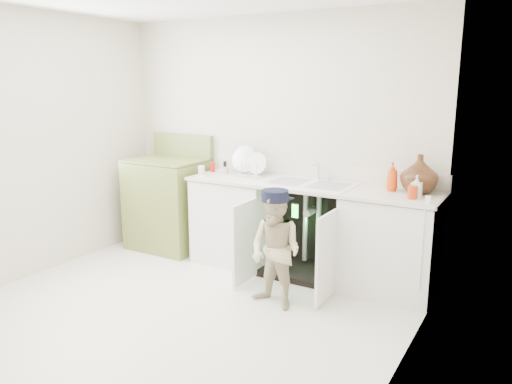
% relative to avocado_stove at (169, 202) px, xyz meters
% --- Properties ---
extents(ground, '(3.50, 3.50, 0.00)m').
position_rel_avocado_stove_xyz_m(ground, '(1.15, -1.18, -0.52)').
color(ground, silver).
rests_on(ground, ground).
extents(room_shell, '(6.00, 5.50, 1.26)m').
position_rel_avocado_stove_xyz_m(room_shell, '(1.15, -1.18, 0.73)').
color(room_shell, beige).
rests_on(room_shell, ground).
extents(counter_run, '(2.44, 1.02, 1.23)m').
position_rel_avocado_stove_xyz_m(counter_run, '(1.73, 0.03, -0.04)').
color(counter_run, white).
rests_on(counter_run, ground).
extents(avocado_stove, '(0.81, 0.65, 1.26)m').
position_rel_avocado_stove_xyz_m(avocado_stove, '(0.00, 0.00, 0.00)').
color(avocado_stove, olive).
rests_on(avocado_stove, ground).
extents(repair_worker, '(0.54, 0.67, 0.99)m').
position_rel_avocado_stove_xyz_m(repair_worker, '(1.76, -0.76, -0.02)').
color(repair_worker, beige).
rests_on(repair_worker, ground).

